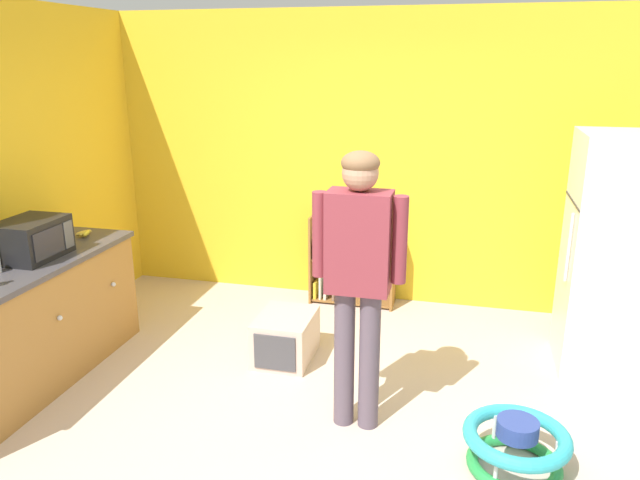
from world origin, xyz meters
TOP-DOWN VIEW (x-y plane):
  - ground_plane at (0.00, 0.00)m, footprint 12.00×12.00m
  - back_wall at (0.00, 2.33)m, footprint 5.20×0.06m
  - left_side_wall at (-2.63, 0.80)m, footprint 0.06×2.99m
  - kitchen_counter at (-2.20, 0.04)m, footprint 0.65×2.02m
  - refrigerator at (1.87, 1.34)m, footprint 0.73×0.68m
  - bookshelf at (-0.29, 2.15)m, footprint 0.80×0.28m
  - standing_person at (0.17, 0.14)m, footprint 0.57×0.22m
  - baby_walker at (1.14, -0.10)m, footprint 0.60×0.60m
  - pet_carrier at (-0.53, 0.87)m, footprint 0.42×0.55m
  - microwave at (-2.21, 0.25)m, footprint 0.37×0.48m
  - banana_bunch at (-2.17, 0.82)m, footprint 0.12×0.16m

SIDE VIEW (x-z plane):
  - ground_plane at x=0.00m, z-range 0.00..0.00m
  - baby_walker at x=1.14m, z-range 0.00..0.32m
  - pet_carrier at x=-0.53m, z-range 0.00..0.36m
  - bookshelf at x=-0.29m, z-range -0.05..0.80m
  - kitchen_counter at x=-2.20m, z-range 0.00..0.90m
  - refrigerator at x=1.87m, z-range 0.00..1.78m
  - banana_bunch at x=-2.17m, z-range 0.91..0.95m
  - microwave at x=-2.21m, z-range 0.90..1.18m
  - standing_person at x=0.17m, z-range 0.19..1.96m
  - back_wall at x=0.00m, z-range 0.00..2.70m
  - left_side_wall at x=-2.63m, z-range 0.00..2.70m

